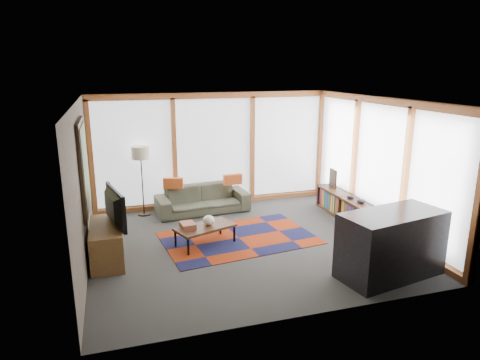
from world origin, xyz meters
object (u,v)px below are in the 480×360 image
object	(u,v)px
sofa	(202,199)
tv_console	(107,243)
floor_lamp	(142,181)
coffee_table	(205,235)
bookshelf	(346,207)
television	(109,208)
bar_counter	(391,244)

from	to	relation	value
sofa	tv_console	bearing A→B (deg)	-140.95
floor_lamp	coffee_table	xyz separation A→B (m)	(0.94, -1.98, -0.59)
floor_lamp	bookshelf	size ratio (longest dim) A/B	0.76
floor_lamp	television	size ratio (longest dim) A/B	1.43
bookshelf	television	size ratio (longest dim) A/B	1.90
tv_console	television	xyz separation A→B (m)	(0.08, -0.02, 0.61)
bookshelf	television	xyz separation A→B (m)	(-4.79, -0.67, 0.67)
television	bar_counter	distance (m)	4.50
television	coffee_table	bearing A→B (deg)	-96.05
tv_console	floor_lamp	bearing A→B (deg)	70.38
sofa	tv_console	world-z (taller)	tv_console
bar_counter	floor_lamp	bearing A→B (deg)	119.94
tv_console	bar_counter	bearing A→B (deg)	-23.54
sofa	tv_console	size ratio (longest dim) A/B	1.65
bar_counter	tv_console	bearing A→B (deg)	145.73
tv_console	television	world-z (taller)	television
coffee_table	tv_console	bearing A→B (deg)	-174.15
coffee_table	tv_console	size ratio (longest dim) A/B	0.86
television	tv_console	bearing A→B (deg)	66.57
bookshelf	tv_console	world-z (taller)	tv_console
sofa	bookshelf	distance (m)	3.12
floor_lamp	coffee_table	distance (m)	2.27
sofa	coffee_table	size ratio (longest dim) A/B	1.91
bar_counter	bookshelf	bearing A→B (deg)	63.71
bookshelf	bar_counter	distance (m)	2.59
television	bar_counter	bearing A→B (deg)	-126.52
sofa	coffee_table	world-z (taller)	sofa
floor_lamp	television	bearing A→B (deg)	-107.51
floor_lamp	bookshelf	xyz separation A→B (m)	(4.11, -1.50, -0.51)
coffee_table	television	bearing A→B (deg)	-173.30
sofa	television	size ratio (longest dim) A/B	1.91
coffee_table	sofa	bearing A→B (deg)	79.46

